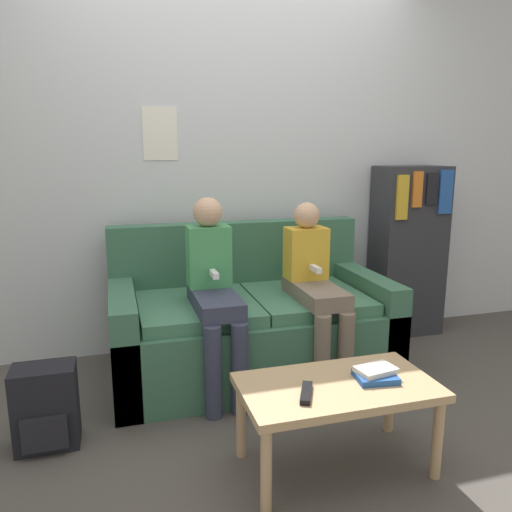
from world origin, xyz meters
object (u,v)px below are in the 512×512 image
(person_right, at_px, (315,284))
(backpack, at_px, (46,408))
(coffee_table, at_px, (337,394))
(person_left, at_px, (214,287))
(bookshelf, at_px, (408,251))
(couch, at_px, (250,325))
(tv_remote, at_px, (306,393))

(person_right, bearing_deg, backpack, -167.61)
(person_right, bearing_deg, coffee_table, -106.23)
(person_left, height_order, bookshelf, bookshelf)
(couch, xyz_separation_m, person_left, (-0.26, -0.21, 0.32))
(coffee_table, xyz_separation_m, tv_remote, (-0.17, -0.06, 0.06))
(backpack, bearing_deg, tv_remote, -28.87)
(coffee_table, distance_m, tv_remote, 0.19)
(person_left, bearing_deg, bookshelf, 19.04)
(tv_remote, relative_size, backpack, 0.44)
(coffee_table, height_order, backpack, same)
(person_left, height_order, person_right, person_left)
(person_right, xyz_separation_m, backpack, (-1.45, -0.32, -0.39))
(couch, xyz_separation_m, coffee_table, (0.09, -1.05, 0.05))
(couch, bearing_deg, coffee_table, -85.02)
(tv_remote, bearing_deg, backpack, 176.79)
(person_right, bearing_deg, couch, 146.68)
(couch, distance_m, tv_remote, 1.12)
(person_right, height_order, bookshelf, bookshelf)
(backpack, bearing_deg, person_left, 20.92)
(couch, bearing_deg, backpack, -154.28)
(coffee_table, distance_m, person_right, 0.90)
(couch, distance_m, person_right, 0.50)
(couch, xyz_separation_m, bookshelf, (1.30, 0.33, 0.33))
(person_right, bearing_deg, person_left, 179.16)
(person_left, relative_size, bookshelf, 0.88)
(coffee_table, bearing_deg, person_left, 112.75)
(tv_remote, bearing_deg, couch, 111.85)
(person_left, relative_size, backpack, 2.80)
(person_right, bearing_deg, bookshelf, 29.57)
(person_left, xyz_separation_m, bookshelf, (1.56, 0.54, 0.01))
(couch, bearing_deg, person_right, -33.32)
(couch, distance_m, coffee_table, 1.06)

